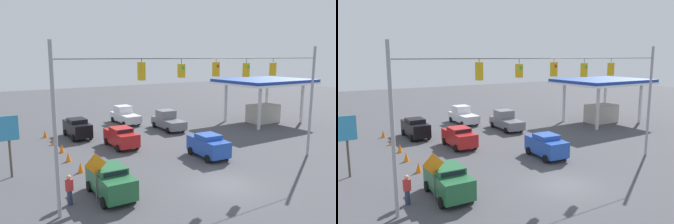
# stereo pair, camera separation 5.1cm
# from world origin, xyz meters

# --- Properties ---
(ground_plane) EXTENTS (140.00, 140.00, 0.00)m
(ground_plane) POSITION_xyz_m (0.00, 0.00, 0.00)
(ground_plane) COLOR #47474C
(overhead_signal_span) EXTENTS (20.48, 0.38, 8.93)m
(overhead_signal_span) POSITION_xyz_m (0.00, -1.30, 5.73)
(overhead_signal_span) COLOR #939399
(overhead_signal_span) RESTS_ON ground_plane
(sedan_red_withflow_mid) EXTENTS (2.08, 4.23, 1.81)m
(sedan_red_withflow_mid) POSITION_xyz_m (2.05, -11.84, 0.95)
(sedan_red_withflow_mid) COLOR red
(sedan_red_withflow_mid) RESTS_ON ground_plane
(sedan_blue_crossing_near) EXTENTS (2.24, 3.97, 1.92)m
(sedan_blue_crossing_near) POSITION_xyz_m (-2.72, -5.26, 1.00)
(sedan_blue_crossing_near) COLOR #234CB2
(sedan_blue_crossing_near) RESTS_ON ground_plane
(sedan_green_parked_shoulder) EXTENTS (2.10, 4.16, 1.85)m
(sedan_green_parked_shoulder) POSITION_xyz_m (6.94, -2.35, 0.97)
(sedan_green_parked_shoulder) COLOR #236038
(sedan_green_parked_shoulder) RESTS_ON ground_plane
(sedan_black_withflow_far) EXTENTS (1.99, 4.54, 1.95)m
(sedan_black_withflow_far) POSITION_xyz_m (4.39, -17.41, 1.02)
(sedan_black_withflow_far) COLOR black
(sedan_black_withflow_far) RESTS_ON ground_plane
(pickup_truck_grey_oncoming_far) EXTENTS (2.43, 5.29, 2.12)m
(pickup_truck_grey_oncoming_far) POSITION_xyz_m (-5.41, -15.83, 0.98)
(pickup_truck_grey_oncoming_far) COLOR slate
(pickup_truck_grey_oncoming_far) RESTS_ON ground_plane
(pickup_truck_white_oncoming_deep) EXTENTS (2.22, 5.14, 2.12)m
(pickup_truck_white_oncoming_deep) POSITION_xyz_m (-2.70, -21.45, 0.98)
(pickup_truck_white_oncoming_deep) COLOR silver
(pickup_truck_white_oncoming_deep) RESTS_ON ground_plane
(traffic_cone_nearest) EXTENTS (0.43, 0.43, 0.75)m
(traffic_cone_nearest) POSITION_xyz_m (7.25, -4.04, 0.37)
(traffic_cone_nearest) COLOR orange
(traffic_cone_nearest) RESTS_ON ground_plane
(traffic_cone_second) EXTENTS (0.43, 0.43, 0.75)m
(traffic_cone_second) POSITION_xyz_m (7.23, -7.23, 0.37)
(traffic_cone_second) COLOR orange
(traffic_cone_second) RESTS_ON ground_plane
(traffic_cone_third) EXTENTS (0.43, 0.43, 0.75)m
(traffic_cone_third) POSITION_xyz_m (7.30, -10.16, 0.37)
(traffic_cone_third) COLOR orange
(traffic_cone_third) RESTS_ON ground_plane
(traffic_cone_fourth) EXTENTS (0.43, 0.43, 0.75)m
(traffic_cone_fourth) POSITION_xyz_m (7.11, -12.91, 0.37)
(traffic_cone_fourth) COLOR orange
(traffic_cone_fourth) RESTS_ON ground_plane
(traffic_cone_fifth) EXTENTS (0.43, 0.43, 0.75)m
(traffic_cone_fifth) POSITION_xyz_m (7.08, -15.89, 0.37)
(traffic_cone_fifth) COLOR orange
(traffic_cone_fifth) RESTS_ON ground_plane
(traffic_cone_farthest) EXTENTS (0.43, 0.43, 0.75)m
(traffic_cone_farthest) POSITION_xyz_m (7.20, -19.15, 0.37)
(traffic_cone_farthest) COLOR orange
(traffic_cone_farthest) RESTS_ON ground_plane
(gas_station) EXTENTS (10.75, 8.06, 5.39)m
(gas_station) POSITION_xyz_m (-17.68, -12.98, 3.93)
(gas_station) COLOR navy
(gas_station) RESTS_ON ground_plane
(work_zone_sign) EXTENTS (1.27, 0.06, 2.84)m
(work_zone_sign) POSITION_xyz_m (7.89, -2.09, 1.99)
(work_zone_sign) COLOR slate
(work_zone_sign) RESTS_ON ground_plane
(pedestrian) EXTENTS (0.40, 0.28, 1.73)m
(pedestrian) POSITION_xyz_m (9.30, -2.48, 0.87)
(pedestrian) COLOR #2D334C
(pedestrian) RESTS_ON ground_plane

